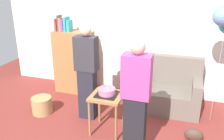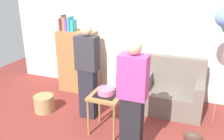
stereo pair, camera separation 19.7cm
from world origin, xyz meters
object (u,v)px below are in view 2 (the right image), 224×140
Objects in this scene: bookshelf at (78,60)px; side_table at (106,100)px; couch at (172,93)px; person_holding_cake at (132,101)px; person_blowing_candles at (88,72)px; handbag at (193,138)px; wicker_basket at (44,103)px; birthday_cake at (106,92)px.

side_table is (1.14, -1.20, -0.14)m from bookshelf.
couch is 1.58m from person_holding_cake.
side_table is at bearing -19.83° from person_blowing_candles.
wicker_basket is at bearing 179.61° from handbag.
person_holding_cake reaches higher than birthday_cake.
handbag is at bearing -63.18° from couch.
person_blowing_candles is 1.21m from person_holding_cake.
bookshelf is 2.32m from person_holding_cake.
side_table is 0.39× the size of person_holding_cake.
bookshelf reaches higher than birthday_cake.
bookshelf is 0.99× the size of person_holding_cake.
person_holding_cake is (0.53, -0.40, 0.29)m from side_table.
bookshelf is 0.99× the size of person_blowing_candles.
handbag is (1.32, 0.15, -0.44)m from side_table.
person_blowing_candles is (-1.31, -0.76, 0.49)m from couch.
couch reaches higher than side_table.
bookshelf is 1.14m from person_blowing_candles.
side_table is at bearing -46.41° from bookshelf.
person_blowing_candles is 1.10m from wicker_basket.
side_table is (-0.85, -1.07, 0.20)m from couch.
handbag is at bearing -0.39° from wicker_basket.
person_holding_cake is at bearing -102.43° from couch.
person_holding_cake reaches higher than side_table.
couch is 0.67× the size of person_holding_cake.
side_table is 0.62m from person_blowing_candles.
wicker_basket is (-1.83, 0.57, -0.68)m from person_holding_cake.
bookshelf reaches higher than side_table.
wicker_basket is 2.62m from handbag.
wicker_basket reaches higher than handbag.
person_blowing_candles is 4.53× the size of wicker_basket.
person_holding_cake is (1.67, -1.60, 0.15)m from bookshelf.
person_blowing_candles is at bearing 9.23° from wicker_basket.
birthday_cake is 1.45m from handbag.
couch is 3.93× the size of handbag.
birthday_cake is (-0.00, 0.00, 0.15)m from side_table.
bookshelf is at bearing 81.19° from wicker_basket.
side_table reaches higher than handbag.
handbag is (0.79, 0.55, -0.73)m from person_holding_cake.
wicker_basket is at bearing 172.60° from side_table.
handbag is (1.32, 0.15, -0.59)m from birthday_cake.
birthday_cake reaches higher than wicker_basket.
couch is 1.72× the size of side_table.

